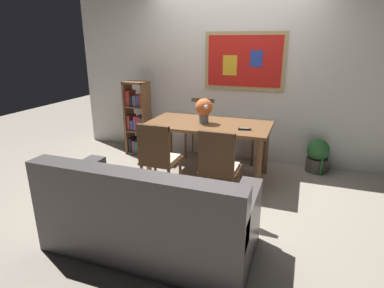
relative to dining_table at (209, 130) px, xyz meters
name	(u,v)px	position (x,y,z in m)	size (l,w,h in m)	color
ground_plane	(206,188)	(0.09, -0.38, -0.65)	(12.00, 12.00, 0.00)	gray
wall_back_with_painting	(233,74)	(0.10, 0.90, 0.65)	(5.20, 0.14, 2.60)	silver
dining_table	(209,130)	(0.00, 0.00, 0.00)	(1.60, 0.86, 0.75)	brown
dining_chair_near_left	(158,155)	(-0.36, -0.80, -0.12)	(0.40, 0.41, 0.91)	brown
dining_chair_near_right	(218,163)	(0.36, -0.82, -0.12)	(0.40, 0.41, 0.91)	brown
dining_chair_far_left	(201,123)	(-0.36, 0.78, -0.12)	(0.40, 0.41, 0.91)	brown
dining_chair_far_right	(245,126)	(0.34, 0.81, -0.12)	(0.40, 0.41, 0.91)	brown
leather_couch	(148,217)	(-0.02, -1.70, -0.34)	(1.80, 0.84, 0.84)	#514C4C
bookshelf	(138,121)	(-1.35, 0.51, -0.11)	(0.36, 0.28, 1.18)	brown
potted_ivy	(317,156)	(1.40, 0.68, -0.42)	(0.31, 0.32, 0.54)	#4C4742
flower_vase	(204,109)	(-0.06, -0.02, 0.29)	(0.23, 0.22, 0.32)	slate
tv_remote	(245,129)	(0.51, -0.18, 0.11)	(0.16, 0.08, 0.02)	black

